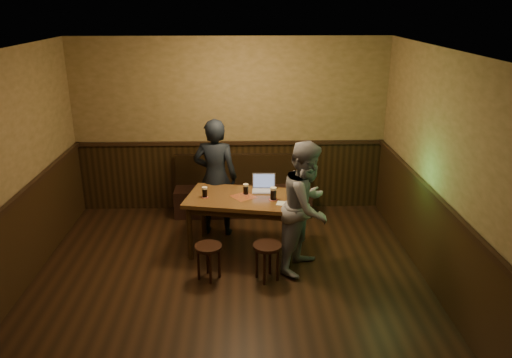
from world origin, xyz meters
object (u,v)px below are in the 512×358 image
object	(u,v)px
pub_table	(244,204)
laptop	(264,186)
bench	(243,195)
stool_right	(267,252)
pint_mid	(246,189)
pint_right	(273,194)
person_suit	(216,178)
stool_left	(208,252)
pint_left	(205,192)
person_grey	(307,207)

from	to	relation	value
pub_table	laptop	size ratio (longest dim) A/B	4.97
pub_table	bench	bearing A→B (deg)	101.18
stool_right	pint_mid	xyz separation A→B (m)	(-0.25, 0.86, 0.50)
pint_right	person_suit	world-z (taller)	person_suit
stool_left	person_suit	distance (m)	1.43
stool_right	laptop	xyz separation A→B (m)	(-0.00, 1.00, 0.49)
pint_right	pint_left	bearing A→B (deg)	172.49
stool_right	bench	bearing A→B (deg)	97.71
bench	laptop	bearing A→B (deg)	-75.57
stool_right	pint_right	size ratio (longest dim) A/B	2.74
pint_right	laptop	size ratio (longest dim) A/B	0.53
stool_left	stool_right	distance (m)	0.73
pint_left	person_grey	distance (m)	1.40
person_suit	stool_left	bearing A→B (deg)	96.33
stool_right	pint_left	size ratio (longest dim) A/B	3.28
pint_left	pint_mid	bearing A→B (deg)	8.51
pint_mid	person_grey	xyz separation A→B (m)	(0.76, -0.56, -0.03)
pub_table	laptop	world-z (taller)	laptop
pint_right	laptop	world-z (taller)	laptop
pub_table	pint_mid	size ratio (longest dim) A/B	10.86
pub_table	pint_left	bearing A→B (deg)	-169.20
pint_right	laptop	distance (m)	0.36
pub_table	pint_mid	distance (m)	0.20
pint_mid	person_grey	distance (m)	0.95
pint_left	bench	bearing A→B (deg)	68.64
laptop	person_grey	bearing A→B (deg)	-51.71
stool_right	pub_table	bearing A→B (deg)	110.30
pint_right	person_grey	distance (m)	0.54
person_grey	laptop	bearing A→B (deg)	65.83
person_grey	pub_table	bearing A→B (deg)	89.05
bench	laptop	distance (m)	1.27
laptop	person_grey	distance (m)	0.87
pint_left	laptop	xyz separation A→B (m)	(0.80, 0.23, -0.01)
stool_left	pint_right	distance (m)	1.17
stool_left	laptop	size ratio (longest dim) A/B	1.39
pint_mid	pub_table	bearing A→B (deg)	-110.20
pub_table	stool_right	bearing A→B (deg)	-58.52
laptop	person_suit	xyz separation A→B (m)	(-0.69, 0.37, 0.01)
pint_left	person_grey	world-z (taller)	person_grey
bench	stool_right	bearing A→B (deg)	-82.29
stool_left	person_suit	xyz separation A→B (m)	(0.04, 1.33, 0.51)
bench	laptop	xyz separation A→B (m)	(0.28, -1.10, 0.56)
person_grey	stool_right	bearing A→B (deg)	150.07
pub_table	pint_right	distance (m)	0.45
pint_left	pint_mid	distance (m)	0.56
stool_left	person_grey	distance (m)	1.35
bench	stool_left	xyz separation A→B (m)	(-0.44, -2.07, 0.06)
person_suit	pint_mid	bearing A→B (deg)	138.34
pint_left	pint_right	xyz separation A→B (m)	(0.91, -0.12, 0.01)
person_grey	stool_left	bearing A→B (deg)	131.87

